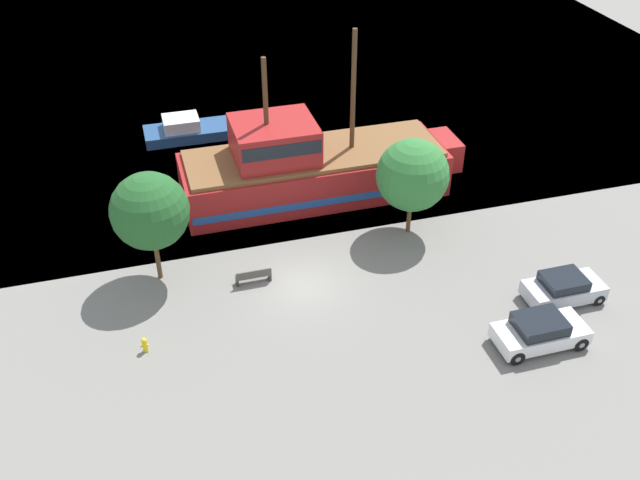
% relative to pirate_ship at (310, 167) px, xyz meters
% --- Properties ---
extents(ground_plane, '(160.00, 160.00, 0.00)m').
position_rel_pirate_ship_xyz_m(ground_plane, '(-2.74, -8.50, -1.82)').
color(ground_plane, gray).
extents(water_surface, '(80.00, 80.00, 0.00)m').
position_rel_pirate_ship_xyz_m(water_surface, '(-2.74, 35.50, -1.82)').
color(water_surface, slate).
rests_on(water_surface, ground).
extents(pirate_ship, '(16.95, 5.17, 9.95)m').
position_rel_pirate_ship_xyz_m(pirate_ship, '(0.00, 0.00, 0.00)').
color(pirate_ship, '#A31E1E').
rests_on(pirate_ship, water_surface).
extents(moored_boat_dockside, '(6.01, 2.53, 1.55)m').
position_rel_pirate_ship_xyz_m(moored_boat_dockside, '(-6.22, 9.55, -1.25)').
color(moored_boat_dockside, navy).
rests_on(moored_boat_dockside, water_surface).
extents(parked_car_curb_front, '(3.84, 1.90, 1.45)m').
position_rel_pirate_ship_xyz_m(parked_car_curb_front, '(9.25, -13.06, -1.11)').
color(parked_car_curb_front, '#B7BCC6').
rests_on(parked_car_curb_front, ground_plane).
extents(parked_car_curb_mid, '(4.20, 1.99, 1.53)m').
position_rel_pirate_ship_xyz_m(parked_car_curb_mid, '(6.52, -15.54, -1.06)').
color(parked_car_curb_mid, white).
rests_on(parked_car_curb_mid, ground_plane).
extents(fire_hydrant, '(0.42, 0.25, 0.76)m').
position_rel_pirate_ship_xyz_m(fire_hydrant, '(-10.79, -11.06, -1.41)').
color(fire_hydrant, yellow).
rests_on(fire_hydrant, ground_plane).
extents(bench_promenade_east, '(1.81, 0.45, 0.85)m').
position_rel_pirate_ship_xyz_m(bench_promenade_east, '(-5.07, -7.57, -1.38)').
color(bench_promenade_east, '#4C4742').
rests_on(bench_promenade_east, ground_plane).
extents(tree_row_east, '(3.86, 3.86, 5.97)m').
position_rel_pirate_ship_xyz_m(tree_row_east, '(-9.60, -5.77, 2.21)').
color(tree_row_east, brown).
rests_on(tree_row_east, ground_plane).
extents(tree_row_mideast, '(3.94, 3.94, 5.61)m').
position_rel_pirate_ship_xyz_m(tree_row_mideast, '(4.20, -5.41, 1.81)').
color(tree_row_mideast, brown).
rests_on(tree_row_mideast, ground_plane).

